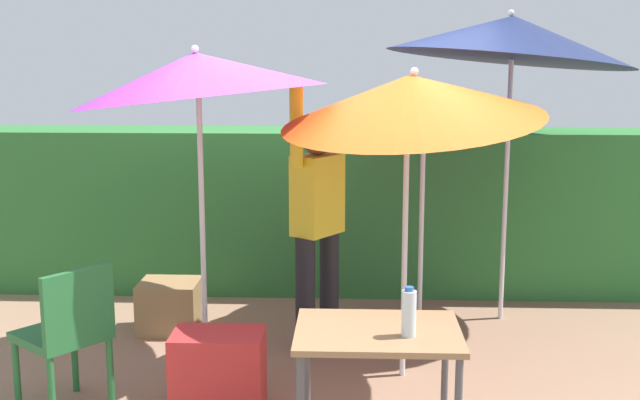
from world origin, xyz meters
name	(u,v)px	position (x,y,z in m)	size (l,w,h in m)	color
ground_plane	(318,372)	(0.00, 0.00, 0.00)	(24.00, 24.00, 0.00)	#937056
hedge_row	(328,210)	(0.00, 1.93, 0.71)	(8.00, 0.70, 1.42)	#2D7033
umbrella_rainbow	(411,98)	(0.57, -0.03, 1.80)	(1.66, 1.65, 2.11)	silver
umbrella_orange	(197,76)	(-0.78, 0.17, 1.93)	(1.69, 1.67, 2.20)	silver
umbrella_yellow	(511,38)	(1.39, 1.15, 2.18)	(1.87, 1.86, 2.47)	silver
umbrella_navy	(424,104)	(0.72, 0.77, 1.72)	(1.54, 1.55, 1.90)	silver
person_vendor	(317,218)	(-0.03, 0.50, 0.93)	(0.39, 0.50, 1.88)	black
chair_plastic	(68,330)	(-1.41, -0.67, 0.51)	(0.62, 0.62, 0.89)	#236633
cooler_box	(218,371)	(-0.56, -0.58, 0.24)	(0.53, 0.34, 0.47)	red
crate_cardboard	(170,306)	(-1.16, 0.75, 0.19)	(0.44, 0.39, 0.38)	#9E7A4C
folding_table	(378,348)	(0.35, -1.27, 0.67)	(0.80, 0.60, 0.76)	#4C4C51
bottle_water	(409,313)	(0.49, -1.35, 0.87)	(0.07, 0.07, 0.24)	silver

